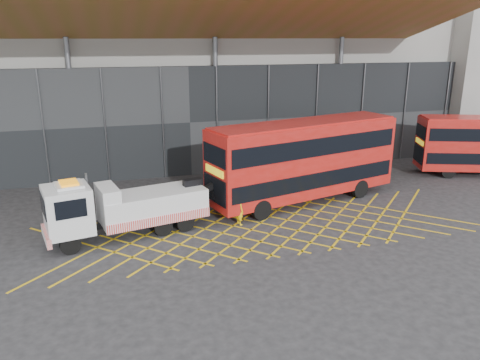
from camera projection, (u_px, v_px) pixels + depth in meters
name	position (u px, v px, depth m)	size (l,w,h in m)	color
ground_plane	(193.00, 237.00, 24.44)	(120.00, 120.00, 0.00)	#232326
road_markings	(265.00, 228.00, 25.49)	(24.76, 7.16, 0.01)	gold
construction_building	(172.00, 50.00, 39.22)	(55.00, 23.97, 18.00)	gray
recovery_truck	(122.00, 208.00, 24.09)	(9.75, 3.99, 3.39)	black
bus_towed	(304.00, 158.00, 28.89)	(12.82, 5.97, 5.10)	#AD140F
worker	(239.00, 211.00, 25.80)	(0.58, 0.38, 1.60)	yellow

